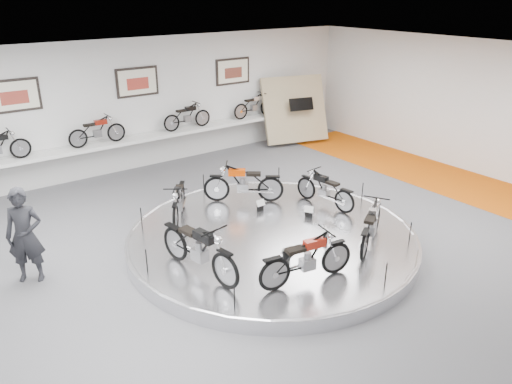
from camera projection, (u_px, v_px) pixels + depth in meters
floor at (280, 250)px, 10.98m from camera, size 16.00×16.00×0.00m
ceiling at (284, 65)px, 9.46m from camera, size 16.00×16.00×0.00m
wall_back at (139, 105)px, 15.43m from camera, size 16.00×0.00×16.00m
wall_right at (493, 111)px, 14.62m from camera, size 0.00×14.00×14.00m
orange_carpet_strip at (459, 183)px, 14.72m from camera, size 2.40×12.60×0.01m
dado_band at (143, 149)px, 15.96m from camera, size 15.68×0.04×1.10m
display_platform at (272, 239)px, 11.15m from camera, size 6.40×6.40×0.30m
platform_rim at (272, 234)px, 11.10m from camera, size 6.40×6.40×0.10m
shelf at (146, 138)px, 15.58m from camera, size 11.00×0.55×0.10m
poster_left at (14, 96)px, 13.21m from camera, size 1.35×0.06×0.88m
poster_center at (137, 82)px, 15.13m from camera, size 1.35×0.06×0.88m
poster_right at (233, 71)px, 17.06m from camera, size 1.35×0.06×0.88m
display_panel at (295, 109)px, 18.12m from camera, size 2.56×1.52×2.30m
shelf_bike_b at (97, 133)px, 14.60m from camera, size 1.22×0.43×0.73m
shelf_bike_c at (187, 118)px, 16.25m from camera, size 1.22×0.43×0.73m
shelf_bike_d at (254, 107)px, 17.74m from camera, size 1.22×0.43×0.73m
bike_a at (325, 189)px, 12.31m from camera, size 0.73×1.57×0.89m
bike_b at (243, 183)px, 12.53m from camera, size 1.73×1.52×1.01m
bike_c at (179, 201)px, 11.60m from camera, size 1.36×1.61×0.93m
bike_d at (199, 248)px, 9.33m from camera, size 0.94×1.91×1.08m
bike_e at (307, 258)px, 9.08m from camera, size 1.74×0.86×0.98m
bike_f at (371, 225)px, 10.38m from camera, size 1.69×1.32×0.95m
visitor at (25, 236)px, 9.53m from camera, size 0.84×0.75×1.92m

